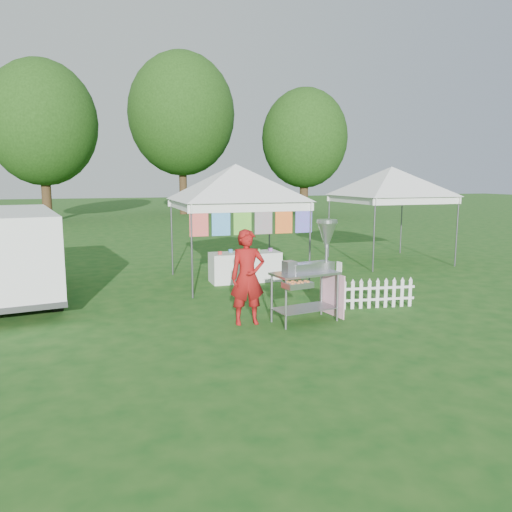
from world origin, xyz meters
name	(u,v)px	position (x,y,z in m)	size (l,w,h in m)	color
ground	(286,317)	(0.00, 0.00, 0.00)	(120.00, 120.00, 0.00)	#164A15
canopy_main	(236,164)	(0.00, 3.49, 2.99)	(4.24, 4.24, 3.45)	#59595E
canopy_right	(392,167)	(5.50, 5.00, 2.99)	(4.24, 4.24, 3.45)	#59595E
tree_left	(42,123)	(-6.00, 24.00, 5.83)	(6.40, 6.40, 9.53)	#342612
tree_mid	(182,114)	(3.00, 28.00, 7.14)	(7.60, 7.60, 11.52)	#342612
tree_right	(305,139)	(10.00, 22.00, 5.18)	(5.60, 5.60, 8.42)	#342612
donut_cart	(315,262)	(0.41, -0.36, 1.11)	(1.37, 1.12, 1.88)	gray
vendor	(248,277)	(-0.84, -0.18, 0.87)	(0.64, 0.42, 1.74)	maroon
cargo_van	(7,252)	(-5.27, 3.31, 1.06)	(2.56, 4.94, 1.96)	white
picket_fence	(373,294)	(1.95, 0.06, 0.29)	(1.78, 0.28, 0.56)	white
display_table	(245,267)	(0.23, 3.47, 0.38)	(1.80, 0.70, 0.76)	white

